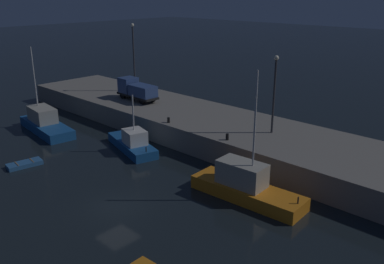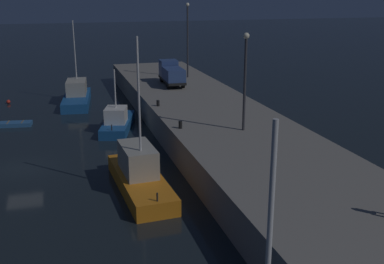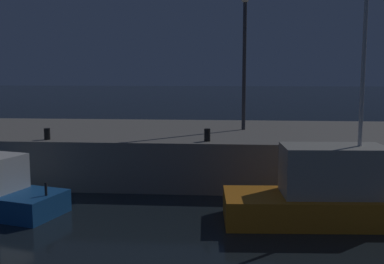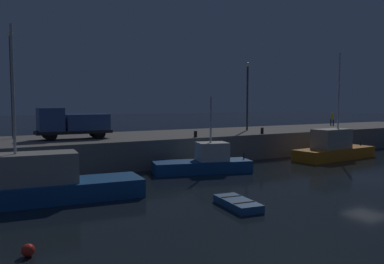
{
  "view_description": "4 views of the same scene",
  "coord_description": "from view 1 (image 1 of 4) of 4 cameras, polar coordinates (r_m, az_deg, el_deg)",
  "views": [
    {
      "loc": [
        22.13,
        -15.41,
        14.8
      ],
      "look_at": [
        -3.85,
        12.0,
        1.83
      ],
      "focal_mm": 38.71,
      "sensor_mm": 36.0,
      "label": 1
    },
    {
      "loc": [
        33.46,
        2.89,
        12.28
      ],
      "look_at": [
        -0.16,
        12.79,
        1.62
      ],
      "focal_mm": 43.73,
      "sensor_mm": 36.0,
      "label": 2
    },
    {
      "loc": [
        1.82,
        -9.27,
        5.46
      ],
      "look_at": [
        -0.18,
        15.23,
        2.23
      ],
      "focal_mm": 43.72,
      "sensor_mm": 36.0,
      "label": 3
    },
    {
      "loc": [
        -23.54,
        -16.18,
        5.14
      ],
      "look_at": [
        -5.01,
        14.73,
        2.47
      ],
      "focal_mm": 36.27,
      "sensor_mm": 36.0,
      "label": 4
    }
  ],
  "objects": [
    {
      "name": "ground_plane",
      "position": [
        30.76,
        -10.39,
        -10.15
      ],
      "size": [
        320.0,
        320.0,
        0.0
      ],
      "primitive_type": "plane",
      "color": "black"
    },
    {
      "name": "pier_quay",
      "position": [
        40.6,
        7.63,
        -0.87
      ],
      "size": [
        65.01,
        9.99,
        2.3
      ],
      "color": "gray",
      "rests_on": "ground"
    },
    {
      "name": "fishing_trawler_red",
      "position": [
        31.29,
        7.36,
        -7.35
      ],
      "size": [
        8.96,
        3.08,
        9.76
      ],
      "color": "orange",
      "rests_on": "ground"
    },
    {
      "name": "fishing_boat_white",
      "position": [
        48.42,
        -19.58,
        1.2
      ],
      "size": [
        9.22,
        3.78,
        9.08
      ],
      "color": "#195193",
      "rests_on": "ground"
    },
    {
      "name": "fishing_boat_orange",
      "position": [
        40.6,
        -8.17,
        -1.49
      ],
      "size": [
        7.64,
        4.19,
        5.64
      ],
      "color": "#195193",
      "rests_on": "ground"
    },
    {
      "name": "rowboat_white_mid",
      "position": [
        39.68,
        -22.07,
        -4.12
      ],
      "size": [
        1.65,
        3.1,
        0.42
      ],
      "color": "#2D6099",
      "rests_on": "ground"
    },
    {
      "name": "lamp_post_west",
      "position": [
        54.24,
        -8.05,
        10.8
      ],
      "size": [
        0.44,
        0.44,
        8.61
      ],
      "color": "#38383D",
      "rests_on": "pier_quay"
    },
    {
      "name": "lamp_post_east",
      "position": [
        37.91,
        11.3,
        5.96
      ],
      "size": [
        0.44,
        0.44,
        7.14
      ],
      "color": "#38383D",
      "rests_on": "pier_quay"
    },
    {
      "name": "utility_truck",
      "position": [
        50.06,
        -7.66,
        5.81
      ],
      "size": [
        5.88,
        2.09,
        2.49
      ],
      "color": "black",
      "rests_on": "pier_quay"
    },
    {
      "name": "bollard_west",
      "position": [
        41.23,
        -3.25,
        1.65
      ],
      "size": [
        0.28,
        0.28,
        0.53
      ],
      "primitive_type": "cylinder",
      "color": "black",
      "rests_on": "pier_quay"
    },
    {
      "name": "bollard_east",
      "position": [
        36.51,
        4.88,
        -0.67
      ],
      "size": [
        0.28,
        0.28,
        0.57
      ],
      "primitive_type": "cylinder",
      "color": "black",
      "rests_on": "pier_quay"
    }
  ]
}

